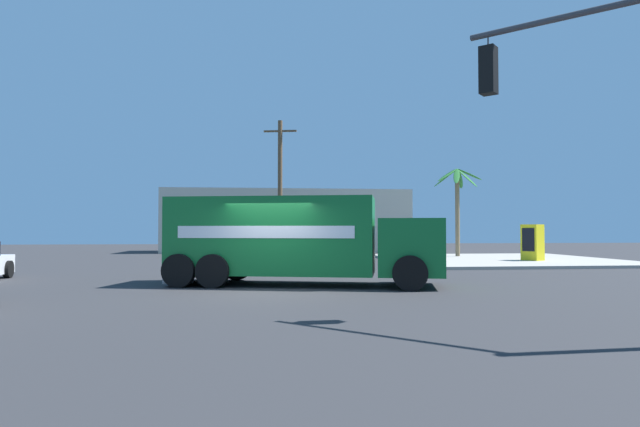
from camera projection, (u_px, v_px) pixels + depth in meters
name	position (u px, v px, depth m)	size (l,w,h in m)	color
ground_plane	(268.00, 291.00, 14.77)	(100.00, 100.00, 0.00)	#2B2B2D
sidewalk_corner_far	(499.00, 260.00, 28.91)	(11.87, 11.87, 0.14)	#9E998E
delivery_truck	(296.00, 239.00, 16.54)	(8.67, 4.59, 2.71)	#146B2D
vending_machine_red	(532.00, 242.00, 27.26)	(1.10, 1.16, 1.85)	yellow
palm_tree_far	(457.00, 195.00, 31.75)	(3.11, 2.94, 5.28)	#7A6647
utility_pole	(280.00, 186.00, 35.06)	(2.18, 0.57, 8.97)	brown
building_backdrop	(287.00, 221.00, 41.89)	(18.69, 6.00, 4.78)	beige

